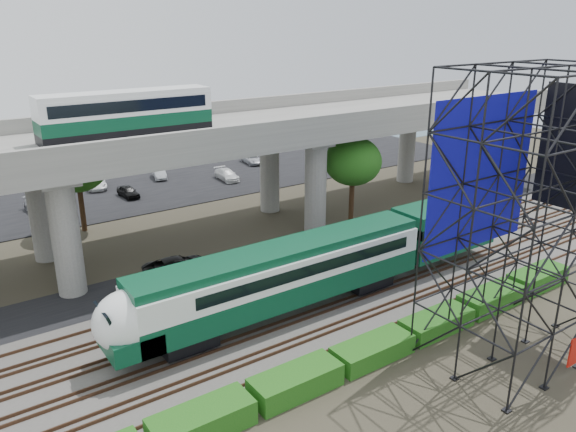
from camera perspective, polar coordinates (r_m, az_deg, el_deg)
ground at (r=33.33m, az=2.12°, el=-11.44°), size 140.00×140.00×0.00m
ballast_bed at (r=34.68m, az=0.11°, el=-9.92°), size 90.00×12.00×0.20m
service_road at (r=41.22m, az=-6.69°, el=-5.19°), size 90.00×5.00×0.08m
parking_lot at (r=61.79m, az=-17.14°, el=2.45°), size 90.00×18.00×0.08m
harbor_water at (r=82.48m, az=-22.01°, el=5.97°), size 140.00×40.00×0.03m
rail_tracks at (r=34.59m, az=0.11°, el=-9.66°), size 90.00×9.52×0.16m
commuter_train at (r=34.39m, az=2.61°, el=-5.01°), size 29.30×3.06×4.30m
overpass at (r=43.30m, az=-10.96°, el=7.19°), size 80.00×12.00×12.40m
scaffold_tower at (r=30.59m, az=23.20°, el=-0.51°), size 9.36×6.36×15.00m
hedge_strip at (r=30.82m, az=8.60°, el=-13.23°), size 34.60×1.80×1.20m
trees at (r=42.56m, az=-16.19°, el=2.90°), size 40.94×16.94×7.69m
suv at (r=40.06m, az=-11.06°, el=-5.05°), size 5.11×2.84×1.35m
parked_cars at (r=61.19m, az=-16.70°, el=2.94°), size 37.26×9.57×1.28m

